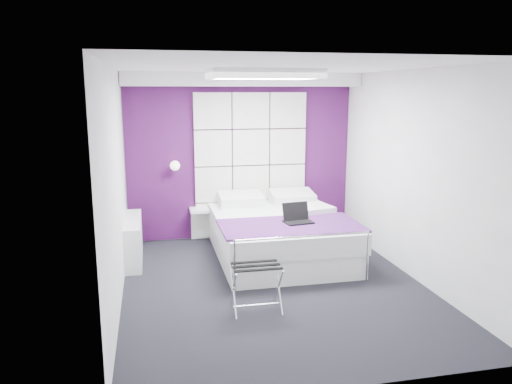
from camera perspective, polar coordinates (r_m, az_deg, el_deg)
floor at (r=6.21m, az=2.04°, el=-10.63°), size 4.40×4.40×0.00m
ceiling at (r=5.75m, az=2.23°, el=14.09°), size 4.40×4.40×0.00m
wall_back at (r=7.97m, az=-1.76°, el=4.03°), size 3.60×0.00×3.60m
wall_left at (r=5.68m, az=-15.75°, el=0.52°), size 0.00×4.40×4.40m
wall_right at (r=6.52m, az=17.67°, el=1.79°), size 0.00×4.40×4.40m
accent_wall at (r=7.96m, az=-1.75°, el=4.02°), size 3.58×0.02×2.58m
soffit at (r=7.66m, az=-1.47°, el=12.72°), size 3.58×0.50×0.20m
headboard at (r=7.96m, az=-0.61°, el=3.08°), size 1.80×0.08×2.30m
skylight at (r=6.34m, az=0.85°, el=13.41°), size 1.36×0.86×0.12m
wall_lamp at (r=7.72m, az=-9.26°, el=3.04°), size 0.15×0.15×0.15m
radiator at (r=7.18m, az=-13.83°, el=-5.34°), size 0.22×1.20×0.60m
bed at (r=7.13m, az=2.66°, el=-4.87°), size 1.83×2.22×0.77m
nightstand at (r=7.85m, az=-6.04°, el=-2.03°), size 0.42×0.32×0.05m
luggage_rack at (r=5.48m, az=0.03°, el=-10.87°), size 0.52×0.38×0.51m
laptop at (r=6.65m, az=4.74°, el=-2.91°), size 0.36×0.26×0.26m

